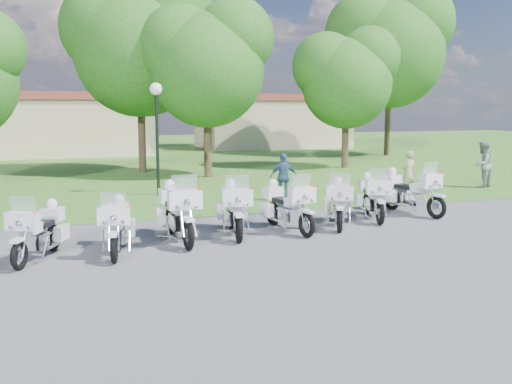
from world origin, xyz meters
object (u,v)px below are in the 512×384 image
object	(u,v)px
motorcycle_1	(117,225)
motorcycle_3	(234,208)
motorcycle_0	(39,231)
motorcycle_2	(177,212)
lamp_post	(156,110)
motorcycle_5	(339,202)
bystander_b	(482,165)
bystander_c	(284,177)
motorcycle_7	(410,191)
motorcycle_6	(372,196)
motorcycle_4	(286,206)
bystander_a	(408,173)

from	to	relation	value
motorcycle_1	motorcycle_3	distance (m)	3.10
motorcycle_0	motorcycle_2	xyz separation A→B (m)	(3.05, 0.74, 0.10)
motorcycle_0	lamp_post	size ratio (longest dim) A/B	0.50
motorcycle_5	bystander_b	xyz separation A→B (m)	(8.59, 4.78, 0.29)
bystander_b	bystander_c	bearing A→B (deg)	-21.90
motorcycle_0	bystander_b	bearing A→B (deg)	-137.03
motorcycle_7	bystander_c	size ratio (longest dim) A/B	1.45
motorcycle_0	motorcycle_1	distance (m)	1.60
motorcycle_6	bystander_b	bearing A→B (deg)	-133.66
motorcycle_6	lamp_post	bearing A→B (deg)	-33.98
bystander_b	motorcycle_6	bearing A→B (deg)	4.81
motorcycle_1	motorcycle_2	xyz separation A→B (m)	(1.46, 0.75, 0.09)
motorcycle_4	motorcycle_3	bearing A→B (deg)	-9.80
motorcycle_2	motorcycle_6	size ratio (longest dim) A/B	1.13
motorcycle_0	motorcycle_5	size ratio (longest dim) A/B	0.96
motorcycle_2	motorcycle_5	distance (m)	4.47
motorcycle_7	motorcycle_1	bearing A→B (deg)	-1.55
bystander_a	bystander_b	size ratio (longest dim) A/B	0.86
motorcycle_2	bystander_b	xyz separation A→B (m)	(13.05, 5.19, 0.22)
motorcycle_1	motorcycle_3	bearing A→B (deg)	-152.38
motorcycle_2	bystander_c	xyz separation A→B (m)	(4.49, 4.67, 0.11)
lamp_post	motorcycle_5	bearing A→B (deg)	-60.44
motorcycle_6	bystander_c	distance (m)	3.92
lamp_post	bystander_c	world-z (taller)	lamp_post
motorcycle_1	motorcycle_4	world-z (taller)	motorcycle_4
motorcycle_3	bystander_c	size ratio (longest dim) A/B	1.46
motorcycle_4	bystander_c	size ratio (longest dim) A/B	1.41
motorcycle_0	lamp_post	bearing A→B (deg)	-92.01
motorcycle_0	motorcycle_6	bearing A→B (deg)	-146.26
motorcycle_0	bystander_a	bearing A→B (deg)	-133.91
motorcycle_1	bystander_b	world-z (taller)	bystander_b
motorcycle_3	lamp_post	size ratio (longest dim) A/B	0.59
lamp_post	bystander_c	size ratio (longest dim) A/B	2.48
motorcycle_6	bystander_c	bearing A→B (deg)	-54.28
motorcycle_5	motorcycle_6	world-z (taller)	motorcycle_6
motorcycle_2	lamp_post	world-z (taller)	lamp_post
motorcycle_0	motorcycle_4	bearing A→B (deg)	-147.79
motorcycle_4	bystander_a	size ratio (longest dim) A/B	1.44
motorcycle_1	motorcycle_6	distance (m)	7.46
motorcycle_1	bystander_c	xyz separation A→B (m)	(5.94, 5.43, 0.20)
bystander_a	lamp_post	bearing A→B (deg)	-20.59
motorcycle_1	bystander_a	bearing A→B (deg)	-144.67
motorcycle_7	bystander_c	xyz separation A→B (m)	(-2.76, 3.38, 0.13)
motorcycle_6	bystander_a	world-z (taller)	bystander_a
motorcycle_5	bystander_a	distance (m)	6.42
motorcycle_4	motorcycle_0	bearing A→B (deg)	-0.71
motorcycle_2	bystander_a	bearing A→B (deg)	-156.79
motorcycle_3	motorcycle_5	xyz separation A→B (m)	(2.98, 0.18, -0.03)
motorcycle_0	motorcycle_5	bearing A→B (deg)	-148.50
motorcycle_0	lamp_post	distance (m)	9.08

